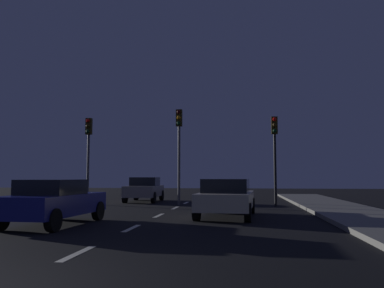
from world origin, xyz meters
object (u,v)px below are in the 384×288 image
(traffic_signal_center, at_px, (179,138))
(car_adjacent_lane, at_px, (54,201))
(traffic_signal_left, at_px, (88,144))
(traffic_signal_right, at_px, (275,143))
(car_stopped_ahead, at_px, (227,197))
(car_oncoming_far, at_px, (145,189))

(traffic_signal_center, bearing_deg, car_adjacent_lane, -105.86)
(traffic_signal_left, distance_m, traffic_signal_right, 10.04)
(traffic_signal_left, height_order, traffic_signal_center, traffic_signal_center)
(traffic_signal_center, xyz_separation_m, car_stopped_ahead, (2.72, -5.73, -2.83))
(traffic_signal_center, bearing_deg, car_stopped_ahead, -64.58)
(car_stopped_ahead, relative_size, car_oncoming_far, 1.10)
(traffic_signal_right, distance_m, car_adjacent_lane, 11.89)
(traffic_signal_center, distance_m, traffic_signal_right, 5.01)
(car_stopped_ahead, xyz_separation_m, car_adjacent_lane, (-5.24, -3.13, 0.00))
(traffic_signal_right, height_order, car_oncoming_far, traffic_signal_right)
(traffic_signal_center, distance_m, car_adjacent_lane, 9.63)
(car_oncoming_far, bearing_deg, traffic_signal_right, -20.79)
(traffic_signal_left, xyz_separation_m, car_oncoming_far, (2.46, 2.88, -2.56))
(traffic_signal_center, distance_m, car_stopped_ahead, 6.94)
(traffic_signal_center, bearing_deg, car_oncoming_far, 131.83)
(car_stopped_ahead, distance_m, car_adjacent_lane, 6.10)
(car_adjacent_lane, bearing_deg, car_oncoming_far, 90.28)
(traffic_signal_left, bearing_deg, car_stopped_ahead, -36.44)
(traffic_signal_center, relative_size, car_stopped_ahead, 1.16)
(car_stopped_ahead, bearing_deg, traffic_signal_right, 68.27)
(traffic_signal_right, height_order, car_adjacent_lane, traffic_signal_right)
(traffic_signal_right, bearing_deg, car_stopped_ahead, -111.73)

